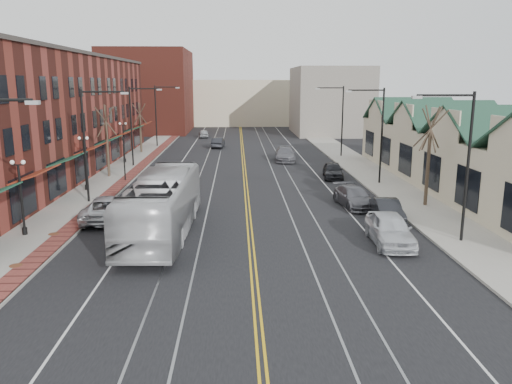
{
  "coord_description": "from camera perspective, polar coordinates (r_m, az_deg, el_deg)",
  "views": [
    {
      "loc": [
        -0.73,
        -19.61,
        8.62
      ],
      "look_at": [
        0.43,
        10.29,
        2.0
      ],
      "focal_mm": 35.0,
      "sensor_mm": 36.0,
      "label": 1
    }
  ],
  "objects": [
    {
      "name": "streetlight_l_2",
      "position": [
        52.75,
        -13.63,
        8.23
      ],
      "size": [
        3.33,
        0.25,
        8.0
      ],
      "color": "black",
      "rests_on": "sidewalk_left"
    },
    {
      "name": "backdrop_mid",
      "position": [
        104.69,
        -1.84,
        10.22
      ],
      "size": [
        22.0,
        14.0,
        9.0
      ],
      "primitive_type": "cube",
      "color": "beige",
      "rests_on": "ground"
    },
    {
      "name": "distant_car_right",
      "position": [
        55.6,
        3.34,
        4.35
      ],
      "size": [
        2.49,
        5.45,
        1.55
      ],
      "primitive_type": "imported",
      "rotation": [
        0.0,
        0.0,
        -0.06
      ],
      "color": "slate",
      "rests_on": "ground"
    },
    {
      "name": "tree_right_mid",
      "position": [
        36.45,
        19.14,
        4.11
      ],
      "size": [
        1.9,
        1.46,
        6.93
      ],
      "color": "#382B21",
      "rests_on": "sidewalk_right"
    },
    {
      "name": "building_left",
      "position": [
        50.16,
        -23.81,
        7.87
      ],
      "size": [
        10.0,
        50.0,
        11.0
      ],
      "primitive_type": "cube",
      "color": "maroon",
      "rests_on": "ground"
    },
    {
      "name": "ground",
      "position": [
        21.43,
        -0.08,
        -11.24
      ],
      "size": [
        160.0,
        160.0,
        0.0
      ],
      "primitive_type": "plane",
      "color": "black",
      "rests_on": "ground"
    },
    {
      "name": "distant_car_far",
      "position": [
        79.62,
        -6.01,
        6.67
      ],
      "size": [
        1.85,
        3.91,
        1.29
      ],
      "primitive_type": "imported",
      "rotation": [
        0.0,
        0.0,
        3.23
      ],
      "color": "#A8ABAF",
      "rests_on": "ground"
    },
    {
      "name": "backdrop_right",
      "position": [
        86.12,
        8.45,
        10.27
      ],
      "size": [
        12.0,
        16.0,
        11.0
      ],
      "primitive_type": "cube",
      "color": "slate",
      "rests_on": "ground"
    },
    {
      "name": "distant_car_left",
      "position": [
        67.12,
        -4.36,
        5.65
      ],
      "size": [
        1.78,
        4.21,
        1.35
      ],
      "primitive_type": "imported",
      "rotation": [
        0.0,
        0.0,
        3.06
      ],
      "color": "#222227",
      "rests_on": "ground"
    },
    {
      "name": "sidewalk_right",
      "position": [
        42.47,
        15.27,
        0.43
      ],
      "size": [
        4.0,
        120.0,
        0.15
      ],
      "primitive_type": "cube",
      "color": "gray",
      "rests_on": "ground"
    },
    {
      "name": "streetlight_r_0",
      "position": [
        28.41,
        22.35,
        4.27
      ],
      "size": [
        3.33,
        0.25,
        8.0
      ],
      "color": "black",
      "rests_on": "sidewalk_right"
    },
    {
      "name": "parked_car_a",
      "position": [
        27.94,
        15.05,
        -4.1
      ],
      "size": [
        2.26,
        5.11,
        1.71
      ],
      "primitive_type": "imported",
      "rotation": [
        0.0,
        0.0,
        -0.05
      ],
      "color": "silver",
      "rests_on": "ground"
    },
    {
      "name": "transit_bus",
      "position": [
        28.91,
        -10.65,
        -1.46
      ],
      "size": [
        3.38,
        12.75,
        3.53
      ],
      "primitive_type": "imported",
      "rotation": [
        0.0,
        0.0,
        3.11
      ],
      "color": "silver",
      "rests_on": "ground"
    },
    {
      "name": "traffic_signal",
      "position": [
        45.15,
        -14.86,
        4.08
      ],
      "size": [
        0.18,
        0.15,
        3.8
      ],
      "color": "black",
      "rests_on": "sidewalk_left"
    },
    {
      "name": "parked_suv",
      "position": [
        33.08,
        -16.51,
        -1.74
      ],
      "size": [
        2.85,
        5.81,
        1.59
      ],
      "primitive_type": "imported",
      "rotation": [
        0.0,
        0.0,
        3.18
      ],
      "color": "silver",
      "rests_on": "ground"
    },
    {
      "name": "manhole_far",
      "position": [
        30.72,
        -22.12,
        -4.46
      ],
      "size": [
        0.6,
        0.6,
        0.02
      ],
      "primitive_type": "cylinder",
      "color": "#592D19",
      "rests_on": "sidewalk_left"
    },
    {
      "name": "tree_left_far",
      "position": [
        62.95,
        -13.09,
        7.29
      ],
      "size": [
        1.66,
        1.28,
        6.02
      ],
      "color": "#382B21",
      "rests_on": "sidewalk_left"
    },
    {
      "name": "lamppost_l_1",
      "position": [
        30.81,
        -25.23,
        -0.76
      ],
      "size": [
        0.84,
        0.28,
        4.27
      ],
      "color": "black",
      "rests_on": "sidewalk_left"
    },
    {
      "name": "building_right",
      "position": [
        44.27,
        22.88,
        3.29
      ],
      "size": [
        8.0,
        36.0,
        4.6
      ],
      "primitive_type": "cube",
      "color": "beige",
      "rests_on": "ground"
    },
    {
      "name": "lamppost_l_3",
      "position": [
        55.33,
        -14.87,
        5.4
      ],
      "size": [
        0.84,
        0.28,
        4.27
      ],
      "color": "black",
      "rests_on": "sidewalk_left"
    },
    {
      "name": "streetlight_l_1",
      "position": [
        37.25,
        -18.4,
        6.31
      ],
      "size": [
        3.33,
        0.25,
        8.0
      ],
      "color": "black",
      "rests_on": "sidewalk_left"
    },
    {
      "name": "parked_car_b",
      "position": [
        32.49,
        14.74,
        -2.06
      ],
      "size": [
        1.68,
        4.28,
        1.39
      ],
      "primitive_type": "imported",
      "rotation": [
        0.0,
        0.0,
        -0.05
      ],
      "color": "black",
      "rests_on": "ground"
    },
    {
      "name": "manhole_mid",
      "position": [
        26.32,
        -25.76,
        -7.58
      ],
      "size": [
        0.6,
        0.6,
        0.02
      ],
      "primitive_type": "cylinder",
      "color": "#592D19",
      "rests_on": "sidewalk_left"
    },
    {
      "name": "streetlight_r_2",
      "position": [
        58.91,
        9.43,
        8.82
      ],
      "size": [
        3.33,
        0.25,
        8.0
      ],
      "color": "black",
      "rests_on": "sidewalk_right"
    },
    {
      "name": "parked_car_c",
      "position": [
        35.79,
        11.14,
        -0.55
      ],
      "size": [
        2.53,
        5.01,
        1.39
      ],
      "primitive_type": "imported",
      "rotation": [
        0.0,
        0.0,
        0.12
      ],
      "color": "#58585F",
      "rests_on": "ground"
    },
    {
      "name": "streetlight_l_3",
      "position": [
        68.49,
        -11.02,
        9.25
      ],
      "size": [
        3.33,
        0.25,
        8.0
      ],
      "color": "black",
      "rests_on": "sidewalk_left"
    },
    {
      "name": "backdrop_left",
      "position": [
        90.92,
        -12.12,
        11.19
      ],
      "size": [
        14.0,
        18.0,
        14.0
      ],
      "primitive_type": "cube",
      "color": "maroon",
      "rests_on": "ground"
    },
    {
      "name": "tree_left_near",
      "position": [
        47.38,
        -16.67,
        5.77
      ],
      "size": [
        1.78,
        1.37,
        6.48
      ],
      "color": "#382B21",
      "rests_on": "sidewalk_left"
    },
    {
      "name": "lamppost_l_2",
      "position": [
        41.9,
        -18.96,
        2.99
      ],
      "size": [
        0.84,
        0.28,
        4.27
      ],
      "color": "black",
      "rests_on": "sidewalk_left"
    },
    {
      "name": "streetlight_r_1",
      "position": [
        43.39,
        13.65,
        7.38
      ],
      "size": [
        3.33,
        0.25,
        8.0
      ],
      "color": "black",
      "rests_on": "sidewalk_right"
    },
    {
      "name": "parked_car_d",
      "position": [
        46.04,
        8.78,
        2.47
      ],
      "size": [
        2.2,
        4.46,
        1.46
      ],
      "primitive_type": "imported",
      "rotation": [
        0.0,
        0.0,
        -0.11
      ],
      "color": "black",
      "rests_on": "ground"
    },
    {
      "name": "sidewalk_left",
      "position": [
        42.06,
        -17.71,
        0.16
      ],
      "size": [
        4.0,
        120.0,
        0.15
      ],
      "primitive_type": "cube",
      "color": "gray",
      "rests_on": "ground"
    }
  ]
}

